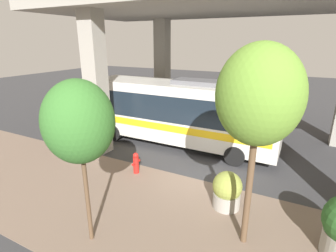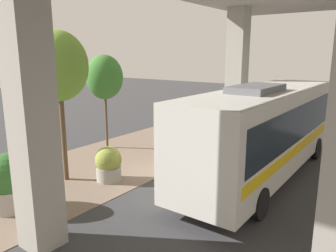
% 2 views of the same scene
% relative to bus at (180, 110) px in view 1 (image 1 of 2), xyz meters
% --- Properties ---
extents(ground_plane, '(80.00, 80.00, 0.00)m').
position_rel_bus_xyz_m(ground_plane, '(-3.33, -2.40, -2.06)').
color(ground_plane, '#38383A').
rests_on(ground_plane, ground).
extents(sidewalk_strip, '(6.00, 40.00, 0.02)m').
position_rel_bus_xyz_m(sidewalk_strip, '(-6.33, -2.40, -2.05)').
color(sidewalk_strip, '#7A6656').
rests_on(sidewalk_strip, ground).
extents(overpass, '(9.40, 19.57, 7.77)m').
position_rel_bus_xyz_m(overpass, '(0.67, -2.40, 4.74)').
color(overpass, '#9E998E').
rests_on(overpass, ground).
extents(bus, '(2.76, 10.77, 3.80)m').
position_rel_bus_xyz_m(bus, '(0.00, 0.00, 0.00)').
color(bus, silver).
rests_on(bus, ground).
extents(fire_hydrant, '(0.53, 0.26, 1.00)m').
position_rel_bus_xyz_m(fire_hydrant, '(-4.05, 0.28, -1.55)').
color(fire_hydrant, red).
rests_on(fire_hydrant, ground).
extents(planter_front, '(1.04, 1.04, 1.39)m').
position_rel_bus_xyz_m(planter_front, '(-4.68, -4.05, -1.38)').
color(planter_front, '#9E998E').
rests_on(planter_front, ground).
extents(street_tree_near, '(2.18, 2.18, 5.78)m').
position_rel_bus_xyz_m(street_tree_near, '(-6.12, -4.99, 2.38)').
color(street_tree_near, brown).
rests_on(street_tree_near, ground).
extents(street_tree_far, '(1.88, 1.88, 4.87)m').
position_rel_bus_xyz_m(street_tree_far, '(-8.15, -0.85, 1.67)').
color(street_tree_far, brown).
rests_on(street_tree_far, ground).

